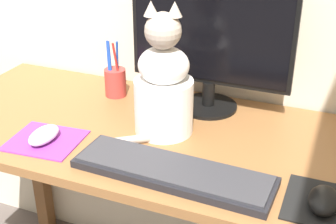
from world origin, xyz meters
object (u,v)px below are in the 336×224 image
object	(u,v)px
cat	(163,86)
computer_mouse_left	(44,135)
keyboard	(173,171)
pen_cup	(115,81)
monitor	(211,33)
computer_mouse_right	(324,200)

from	to	relation	value
cat	computer_mouse_left	bearing A→B (deg)	-162.59
keyboard	pen_cup	bearing A→B (deg)	135.78
computer_mouse_left	monitor	bearing A→B (deg)	46.94
keyboard	pen_cup	world-z (taller)	pen_cup
monitor	keyboard	distance (m)	0.42
monitor	pen_cup	distance (m)	0.34
keyboard	computer_mouse_left	world-z (taller)	computer_mouse_left
computer_mouse_left	computer_mouse_right	world-z (taller)	computer_mouse_right
cat	computer_mouse_right	bearing A→B (deg)	-38.91
keyboard	pen_cup	size ratio (longest dim) A/B	2.68
keyboard	cat	xyz separation A→B (m)	(-0.10, 0.18, 0.12)
monitor	keyboard	size ratio (longest dim) A/B	0.99
monitor	cat	world-z (taller)	monitor
keyboard	cat	distance (m)	0.24
keyboard	cat	size ratio (longest dim) A/B	1.34
keyboard	computer_mouse_right	bearing A→B (deg)	2.62
keyboard	computer_mouse_right	size ratio (longest dim) A/B	4.80
keyboard	cat	bearing A→B (deg)	120.48
monitor	computer_mouse_left	size ratio (longest dim) A/B	4.51
computer_mouse_right	pen_cup	world-z (taller)	pen_cup
computer_mouse_right	pen_cup	size ratio (longest dim) A/B	0.56
monitor	keyboard	xyz separation A→B (m)	(0.03, -0.36, -0.21)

